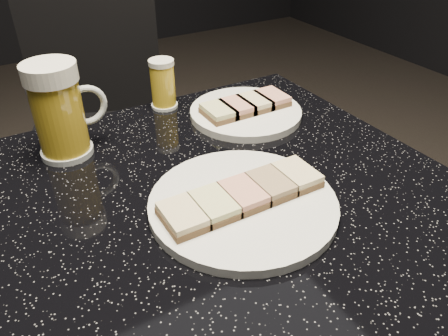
{
  "coord_description": "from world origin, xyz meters",
  "views": [
    {
      "loc": [
        -0.26,
        -0.44,
        1.14
      ],
      "look_at": [
        0.0,
        0.0,
        0.8
      ],
      "focal_mm": 35.0,
      "sensor_mm": 36.0,
      "label": 1
    }
  ],
  "objects_px": {
    "table": "(224,305)",
    "chair": "(98,118)",
    "beer_mug": "(60,111)",
    "beer_tumbler": "(163,84)",
    "plate_large": "(243,204)",
    "plate_small": "(246,112)"
  },
  "relations": [
    {
      "from": "table",
      "to": "chair",
      "type": "relative_size",
      "value": 0.85
    },
    {
      "from": "chair",
      "to": "beer_mug",
      "type": "bearing_deg",
      "value": -107.59
    },
    {
      "from": "beer_mug",
      "to": "beer_tumbler",
      "type": "relative_size",
      "value": 1.61
    },
    {
      "from": "beer_mug",
      "to": "plate_large",
      "type": "bearing_deg",
      "value": -57.33
    },
    {
      "from": "chair",
      "to": "table",
      "type": "bearing_deg",
      "value": -91.7
    },
    {
      "from": "table",
      "to": "beer_mug",
      "type": "relative_size",
      "value": 4.75
    },
    {
      "from": "plate_small",
      "to": "beer_tumbler",
      "type": "relative_size",
      "value": 2.2
    },
    {
      "from": "plate_large",
      "to": "plate_small",
      "type": "height_order",
      "value": "same"
    },
    {
      "from": "plate_small",
      "to": "beer_tumbler",
      "type": "bearing_deg",
      "value": 135.51
    },
    {
      "from": "plate_large",
      "to": "beer_mug",
      "type": "bearing_deg",
      "value": 122.67
    },
    {
      "from": "plate_small",
      "to": "beer_mug",
      "type": "distance_m",
      "value": 0.34
    },
    {
      "from": "plate_large",
      "to": "beer_tumbler",
      "type": "xyz_separation_m",
      "value": [
        0.04,
        0.36,
        0.04
      ]
    },
    {
      "from": "plate_large",
      "to": "beer_tumbler",
      "type": "distance_m",
      "value": 0.36
    },
    {
      "from": "beer_mug",
      "to": "beer_tumbler",
      "type": "height_order",
      "value": "beer_mug"
    },
    {
      "from": "chair",
      "to": "plate_large",
      "type": "bearing_deg",
      "value": -91.0
    },
    {
      "from": "beer_tumbler",
      "to": "chair",
      "type": "bearing_deg",
      "value": 92.5
    },
    {
      "from": "plate_small",
      "to": "chair",
      "type": "distance_m",
      "value": 0.7
    },
    {
      "from": "beer_mug",
      "to": "table",
      "type": "bearing_deg",
      "value": -55.09
    },
    {
      "from": "beer_mug",
      "to": "plate_small",
      "type": "bearing_deg",
      "value": -5.92
    },
    {
      "from": "plate_large",
      "to": "table",
      "type": "bearing_deg",
      "value": 105.05
    },
    {
      "from": "beer_tumbler",
      "to": "beer_mug",
      "type": "bearing_deg",
      "value": -158.59
    },
    {
      "from": "plate_small",
      "to": "chair",
      "type": "relative_size",
      "value": 0.25
    }
  ]
}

